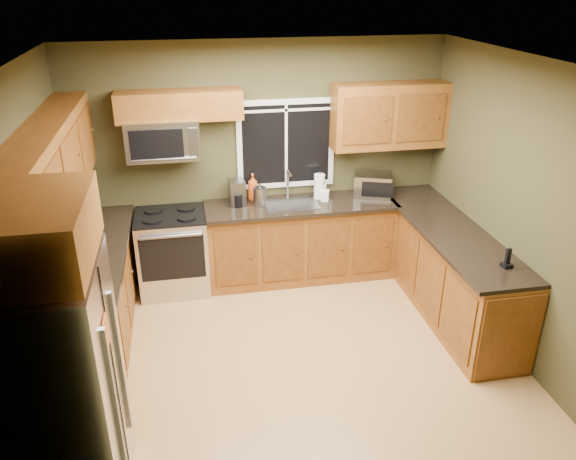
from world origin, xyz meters
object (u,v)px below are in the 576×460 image
object	(u,v)px
kettle	(260,195)
paper_towel_roll	(319,186)
range	(173,252)
toaster_oven	(373,185)
soap_bottle_b	(325,193)
refrigerator	(58,396)
cordless_phone	(507,262)
coffee_maker	(237,193)
soap_bottle_a	(253,187)
microwave	(163,139)

from	to	relation	value
kettle	paper_towel_roll	xyz separation A→B (m)	(0.70, 0.09, 0.02)
range	toaster_oven	distance (m)	2.42
paper_towel_roll	soap_bottle_b	xyz separation A→B (m)	(0.05, -0.10, -0.05)
kettle	soap_bottle_b	world-z (taller)	kettle
refrigerator	kettle	distance (m)	3.28
soap_bottle_b	cordless_phone	world-z (taller)	soap_bottle_b
range	coffee_maker	bearing A→B (deg)	8.26
kettle	cordless_phone	world-z (taller)	kettle
kettle	soap_bottle_a	world-z (taller)	soap_bottle_a
refrigerator	cordless_phone	world-z (taller)	refrigerator
microwave	cordless_phone	size ratio (longest dim) A/B	4.15
microwave	paper_towel_roll	bearing A→B (deg)	-0.33
cordless_phone	microwave	bearing A→B (deg)	146.56
range	soap_bottle_b	world-z (taller)	soap_bottle_b
microwave	kettle	xyz separation A→B (m)	(1.00, -0.10, -0.67)
kettle	range	bearing A→B (deg)	-177.93
refrigerator	coffee_maker	distance (m)	3.23
range	kettle	xyz separation A→B (m)	(1.00, 0.04, 0.59)
kettle	refrigerator	bearing A→B (deg)	-121.05
paper_towel_roll	soap_bottle_b	world-z (taller)	paper_towel_roll
toaster_oven	cordless_phone	distance (m)	2.00
paper_towel_roll	kettle	bearing A→B (deg)	-172.71
toaster_oven	soap_bottle_a	xyz separation A→B (m)	(-1.39, 0.12, 0.02)
kettle	coffee_maker	bearing A→B (deg)	163.23
toaster_oven	paper_towel_roll	bearing A→B (deg)	177.15
microwave	soap_bottle_b	xyz separation A→B (m)	(1.75, -0.11, -0.69)
soap_bottle_a	cordless_phone	bearing A→B (deg)	-45.38
kettle	cordless_phone	bearing A→B (deg)	-43.49
toaster_oven	paper_towel_roll	size ratio (longest dim) A/B	1.59
range	cordless_phone	world-z (taller)	cordless_phone
soap_bottle_b	cordless_phone	distance (m)	2.19
range	paper_towel_roll	size ratio (longest dim) A/B	2.93
kettle	paper_towel_roll	size ratio (longest dim) A/B	0.82
toaster_oven	paper_towel_roll	xyz separation A→B (m)	(-0.64, 0.03, 0.01)
range	cordless_phone	xyz separation A→B (m)	(2.94, -1.81, 0.53)
refrigerator	coffee_maker	world-z (taller)	refrigerator
soap_bottle_a	cordless_phone	xyz separation A→B (m)	(2.00, -2.02, -0.10)
paper_towel_roll	microwave	bearing A→B (deg)	179.67
toaster_oven	cordless_phone	bearing A→B (deg)	-72.35
range	kettle	size ratio (longest dim) A/B	3.58
microwave	soap_bottle_b	distance (m)	1.89
range	coffee_maker	distance (m)	0.97
refrigerator	kettle	bearing A→B (deg)	58.95
toaster_oven	soap_bottle_b	world-z (taller)	toaster_oven
range	microwave	xyz separation A→B (m)	(-0.00, 0.14, 1.26)
paper_towel_roll	soap_bottle_a	size ratio (longest dim) A/B	1.02
microwave	soap_bottle_a	size ratio (longest dim) A/B	2.42
toaster_oven	soap_bottle_b	distance (m)	0.59
kettle	soap_bottle_b	bearing A→B (deg)	-0.44
cordless_phone	soap_bottle_a	bearing A→B (deg)	134.62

